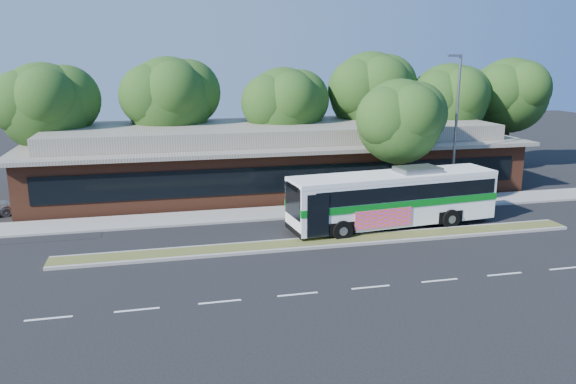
# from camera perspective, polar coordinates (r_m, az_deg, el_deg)

# --- Properties ---
(ground) EXTENTS (120.00, 120.00, 0.00)m
(ground) POSITION_cam_1_polar(r_m,az_deg,el_deg) (27.24, 4.54, -5.59)
(ground) COLOR black
(ground) RESTS_ON ground
(median_strip) EXTENTS (26.00, 1.10, 0.15)m
(median_strip) POSITION_cam_1_polar(r_m,az_deg,el_deg) (27.75, 4.16, -5.06)
(median_strip) COLOR #4B5825
(median_strip) RESTS_ON ground
(sidewalk) EXTENTS (44.00, 2.60, 0.12)m
(sidewalk) POSITION_cam_1_polar(r_m,az_deg,el_deg) (33.09, 1.17, -1.98)
(sidewalk) COLOR gray
(sidewalk) RESTS_ON ground
(plaza_building) EXTENTS (33.20, 11.20, 4.45)m
(plaza_building) POSITION_cam_1_polar(r_m,az_deg,el_deg) (38.90, -1.24, 3.49)
(plaza_building) COLOR brown
(plaza_building) RESTS_ON ground
(lamp_post) EXTENTS (0.93, 0.18, 9.07)m
(lamp_post) POSITION_cam_1_polar(r_m,az_deg,el_deg) (35.39, 16.65, 6.47)
(lamp_post) COLOR slate
(lamp_post) RESTS_ON ground
(tree_bg_a) EXTENTS (6.47, 5.80, 8.63)m
(tree_bg_a) POSITION_cam_1_polar(r_m,az_deg,el_deg) (40.28, -22.91, 8.15)
(tree_bg_a) COLOR black
(tree_bg_a) RESTS_ON ground
(tree_bg_b) EXTENTS (6.69, 6.00, 9.00)m
(tree_bg_b) POSITION_cam_1_polar(r_m,az_deg,el_deg) (40.74, -11.41, 9.37)
(tree_bg_b) COLOR black
(tree_bg_b) RESTS_ON ground
(tree_bg_c) EXTENTS (6.24, 5.60, 8.26)m
(tree_bg_c) POSITION_cam_1_polar(r_m,az_deg,el_deg) (40.84, 0.05, 8.87)
(tree_bg_c) COLOR black
(tree_bg_c) RESTS_ON ground
(tree_bg_d) EXTENTS (6.91, 6.20, 9.37)m
(tree_bg_d) POSITION_cam_1_polar(r_m,az_deg,el_deg) (43.89, 8.87, 10.12)
(tree_bg_d) COLOR black
(tree_bg_d) RESTS_ON ground
(tree_bg_e) EXTENTS (6.47, 5.80, 8.50)m
(tree_bg_e) POSITION_cam_1_polar(r_m,az_deg,el_deg) (45.62, 16.38, 9.01)
(tree_bg_e) COLOR black
(tree_bg_e) RESTS_ON ground
(tree_bg_f) EXTENTS (6.69, 6.00, 8.92)m
(tree_bg_f) POSITION_cam_1_polar(r_m,az_deg,el_deg) (49.65, 21.96, 9.27)
(tree_bg_f) COLOR black
(tree_bg_f) RESTS_ON ground
(transit_bus) EXTENTS (11.60, 3.67, 3.20)m
(transit_bus) POSITION_cam_1_polar(r_m,az_deg,el_deg) (30.34, 10.74, -0.29)
(transit_bus) COLOR white
(transit_bus) RESTS_ON ground
(sidewalk_tree) EXTENTS (5.58, 5.00, 7.72)m
(sidewalk_tree) POSITION_cam_1_polar(r_m,az_deg,el_deg) (34.16, 11.72, 7.24)
(sidewalk_tree) COLOR black
(sidewalk_tree) RESTS_ON ground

